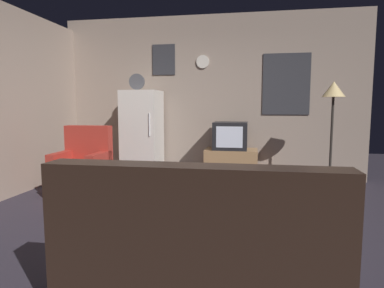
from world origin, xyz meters
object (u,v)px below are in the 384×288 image
(mug_ceramic_white, at_px, (141,174))
(remote_control, at_px, (141,176))
(wine_glass, at_px, (137,170))
(armchair, at_px, (83,170))
(coffee_table, at_px, (136,198))
(couch, at_px, (199,254))
(standing_lamp, at_px, (333,98))
(book_stack, at_px, (271,184))
(crt_tv, at_px, (230,136))
(fridge, at_px, (142,135))
(tv_stand, at_px, (231,166))

(mug_ceramic_white, distance_m, remote_control, 0.08)
(wine_glass, bearing_deg, armchair, 145.58)
(coffee_table, distance_m, couch, 1.76)
(standing_lamp, relative_size, book_stack, 7.59)
(standing_lamp, distance_m, remote_control, 2.92)
(remote_control, bearing_deg, crt_tv, 57.42)
(fridge, bearing_deg, crt_tv, 0.92)
(wine_glass, bearing_deg, coffee_table, -80.26)
(couch, bearing_deg, remote_control, 120.28)
(couch, xyz_separation_m, book_stack, (0.64, 3.25, -0.28))
(fridge, distance_m, wine_glass, 1.89)
(crt_tv, bearing_deg, mug_ceramic_white, -114.24)
(armchair, height_order, book_stack, armchair)
(couch, height_order, book_stack, couch)
(fridge, height_order, wine_glass, fridge)
(tv_stand, relative_size, remote_control, 5.60)
(wine_glass, relative_size, mug_ceramic_white, 1.67)
(standing_lamp, relative_size, armchair, 1.66)
(remote_control, distance_m, couch, 1.82)
(crt_tv, height_order, coffee_table, crt_tv)
(crt_tv, xyz_separation_m, couch, (0.02, -3.42, -0.45))
(book_stack, bearing_deg, mug_ceramic_white, -130.97)
(tv_stand, distance_m, wine_glass, 2.08)
(wine_glass, relative_size, remote_control, 1.00)
(fridge, relative_size, armchair, 1.84)
(mug_ceramic_white, height_order, armchair, armchair)
(fridge, bearing_deg, book_stack, -3.86)
(fridge, height_order, mug_ceramic_white, fridge)
(standing_lamp, relative_size, mug_ceramic_white, 17.67)
(crt_tv, height_order, book_stack, crt_tv)
(coffee_table, bearing_deg, armchair, 142.18)
(remote_control, height_order, book_stack, remote_control)
(standing_lamp, xyz_separation_m, wine_glass, (-2.42, -1.44, -0.84))
(coffee_table, bearing_deg, remote_control, 66.91)
(coffee_table, distance_m, remote_control, 0.25)
(fridge, relative_size, remote_control, 11.80)
(crt_tv, xyz_separation_m, remote_control, (-0.90, -1.85, -0.31))
(wine_glass, xyz_separation_m, mug_ceramic_white, (0.09, -0.10, -0.03))
(remote_control, bearing_deg, armchair, 139.15)
(tv_stand, xyz_separation_m, armchair, (-2.03, -1.10, 0.07))
(mug_ceramic_white, distance_m, armchair, 1.42)
(crt_tv, xyz_separation_m, armchair, (-2.01, -1.10, -0.43))
(wine_glass, bearing_deg, couch, -58.72)
(mug_ceramic_white, distance_m, book_stack, 2.36)
(standing_lamp, distance_m, mug_ceramic_white, 2.92)
(crt_tv, relative_size, wine_glass, 3.60)
(tv_stand, height_order, book_stack, tv_stand)
(standing_lamp, distance_m, wine_glass, 2.93)
(crt_tv, distance_m, book_stack, 1.00)
(standing_lamp, relative_size, remote_control, 10.60)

